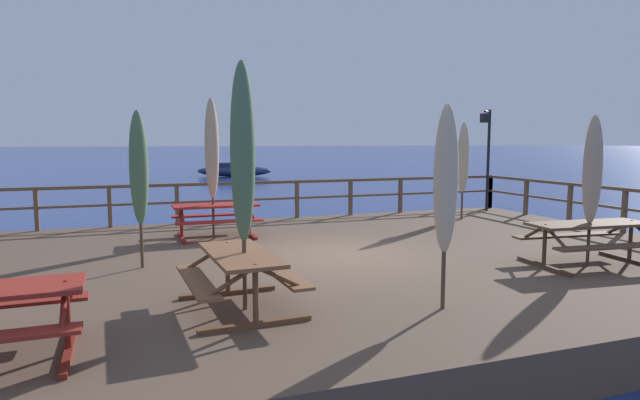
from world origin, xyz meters
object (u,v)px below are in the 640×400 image
(picnic_table_mid_right, at_px, (216,213))
(lamp_post_hooked, at_px, (487,144))
(patio_umbrella_tall_mid_right, at_px, (593,171))
(patio_umbrella_short_back, at_px, (243,154))
(sailboat_distant, at_px, (234,170))
(picnic_table_front_right, at_px, (589,234))
(patio_umbrella_tall_back_right, at_px, (446,180))
(patio_umbrella_short_mid, at_px, (463,158))
(patio_umbrella_tall_mid_left, at_px, (212,149))
(patio_umbrella_tall_back_left, at_px, (139,168))
(picnic_table_back_right, at_px, (240,268))

(picnic_table_mid_right, height_order, lamp_post_hooked, lamp_post_hooked)
(patio_umbrella_tall_mid_right, distance_m, patio_umbrella_short_back, 6.33)
(picnic_table_mid_right, xyz_separation_m, sailboat_distant, (6.19, 30.66, -0.70))
(picnic_table_front_right, bearing_deg, patio_umbrella_tall_back_right, -161.67)
(patio_umbrella_short_back, xyz_separation_m, patio_umbrella_tall_back_right, (2.48, -0.86, -0.34))
(patio_umbrella_short_mid, height_order, sailboat_distant, sailboat_distant)
(patio_umbrella_tall_mid_left, distance_m, patio_umbrella_tall_back_left, 3.06)
(picnic_table_back_right, bearing_deg, patio_umbrella_tall_mid_left, 85.13)
(patio_umbrella_tall_back_left, relative_size, patio_umbrella_tall_back_right, 1.02)
(picnic_table_front_right, bearing_deg, patio_umbrella_tall_back_left, 161.75)
(patio_umbrella_short_mid, bearing_deg, picnic_table_back_right, -141.98)
(patio_umbrella_tall_back_right, bearing_deg, patio_umbrella_short_back, 160.89)
(patio_umbrella_short_mid, bearing_deg, picnic_table_front_right, -101.66)
(picnic_table_front_right, bearing_deg, picnic_table_back_right, -176.42)
(picnic_table_front_right, bearing_deg, patio_umbrella_tall_mid_left, 139.45)
(patio_umbrella_short_mid, distance_m, sailboat_distant, 30.31)
(patio_umbrella_tall_back_left, height_order, patio_umbrella_tall_back_right, patio_umbrella_tall_back_left)
(patio_umbrella_tall_mid_left, xyz_separation_m, patio_umbrella_tall_back_left, (-1.63, -2.58, -0.29))
(patio_umbrella_tall_mid_right, relative_size, sailboat_distant, 0.35)
(picnic_table_front_right, distance_m, patio_umbrella_tall_mid_right, 1.13)
(patio_umbrella_tall_back_right, xyz_separation_m, lamp_post_hooked, (6.72, 8.01, 0.40))
(lamp_post_hooked, relative_size, sailboat_distant, 0.41)
(patio_umbrella_tall_back_right, bearing_deg, patio_umbrella_tall_mid_left, 108.06)
(picnic_table_back_right, xyz_separation_m, patio_umbrella_tall_mid_left, (0.47, 5.47, 1.48))
(picnic_table_mid_right, distance_m, patio_umbrella_tall_mid_right, 7.82)
(patio_umbrella_tall_back_left, height_order, lamp_post_hooked, lamp_post_hooked)
(patio_umbrella_tall_mid_left, bearing_deg, picnic_table_back_right, -94.87)
(patio_umbrella_tall_mid_left, xyz_separation_m, patio_umbrella_tall_back_right, (2.07, -6.34, -0.32))
(lamp_post_hooked, distance_m, sailboat_distant, 29.18)
(picnic_table_mid_right, xyz_separation_m, patio_umbrella_tall_mid_left, (-0.06, 0.01, 1.48))
(patio_umbrella_tall_back_left, bearing_deg, patio_umbrella_short_back, -67.23)
(patio_umbrella_short_back, bearing_deg, picnic_table_back_right, 161.72)
(sailboat_distant, bearing_deg, picnic_table_mid_right, -101.41)
(picnic_table_front_right, distance_m, patio_umbrella_tall_back_right, 4.22)
(patio_umbrella_short_mid, xyz_separation_m, sailboat_distant, (-0.81, 30.24, -1.88))
(picnic_table_mid_right, height_order, patio_umbrella_tall_mid_right, patio_umbrella_tall_mid_right)
(patio_umbrella_tall_mid_right, height_order, lamp_post_hooked, lamp_post_hooked)
(patio_umbrella_tall_back_left, distance_m, lamp_post_hooked, 11.26)
(picnic_table_back_right, xyz_separation_m, sailboat_distant, (6.71, 36.12, -0.70))
(patio_umbrella_tall_back_left, height_order, sailboat_distant, sailboat_distant)
(picnic_table_mid_right, bearing_deg, picnic_table_front_right, -40.76)
(picnic_table_mid_right, height_order, picnic_table_back_right, same)
(patio_umbrella_short_back, xyz_separation_m, lamp_post_hooked, (9.20, 7.15, 0.06))
(picnic_table_back_right, relative_size, patio_umbrella_tall_back_left, 0.69)
(lamp_post_hooked, bearing_deg, patio_umbrella_tall_mid_left, -169.25)
(patio_umbrella_short_back, relative_size, lamp_post_hooked, 1.01)
(picnic_table_front_right, bearing_deg, lamp_post_hooked, 66.91)
(patio_umbrella_tall_mid_left, bearing_deg, patio_umbrella_tall_mid_right, -40.75)
(patio_umbrella_tall_back_left, bearing_deg, patio_umbrella_tall_mid_left, 57.66)
(patio_umbrella_short_back, bearing_deg, picnic_table_front_right, 3.78)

